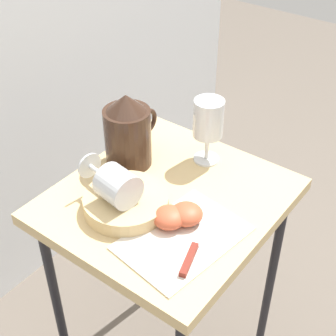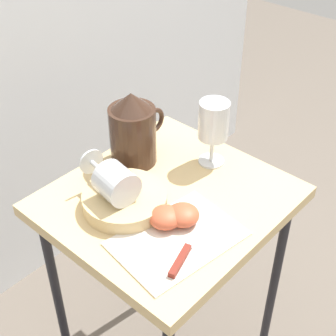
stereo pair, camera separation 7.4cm
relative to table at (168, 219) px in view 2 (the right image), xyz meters
name	(u,v)px [view 2 (the right image)]	position (x,y,z in m)	size (l,w,h in m)	color
table	(168,219)	(0.00, 0.00, 0.00)	(0.51, 0.47, 0.68)	tan
linen_napkin	(177,239)	(-0.09, -0.11, 0.08)	(0.26, 0.18, 0.00)	silver
basket_tray	(125,200)	(-0.09, 0.05, 0.09)	(0.19, 0.19, 0.04)	tan
pitcher	(133,134)	(0.05, 0.16, 0.15)	(0.17, 0.11, 0.19)	#382319
wine_glass_upright	(214,124)	(0.17, 0.01, 0.18)	(0.07, 0.07, 0.17)	silver
wine_glass_tipped_near	(115,182)	(-0.11, 0.05, 0.15)	(0.09, 0.15, 0.08)	silver
apple_half_left	(165,217)	(-0.08, -0.06, 0.10)	(0.07, 0.07, 0.04)	#C15133
apple_half_right	(183,215)	(-0.04, -0.08, 0.10)	(0.07, 0.07, 0.04)	#C15133
knife	(187,249)	(-0.10, -0.14, 0.08)	(0.22, 0.08, 0.01)	silver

